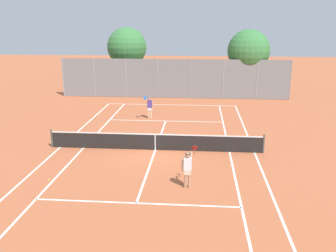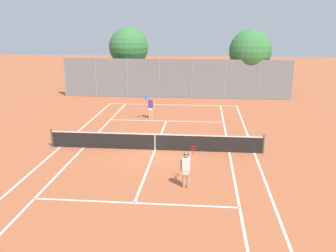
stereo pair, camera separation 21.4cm
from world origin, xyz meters
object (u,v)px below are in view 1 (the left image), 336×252
Objects in this scene: player_far_left at (150,106)px; loose_tennis_ball_2 at (179,147)px; loose_tennis_ball_1 at (48,180)px; tree_behind_right at (250,52)px; loose_tennis_ball_0 at (164,110)px; player_near_side at (188,168)px; tree_behind_left at (128,48)px; loose_tennis_ball_3 at (125,112)px; tennis_net at (155,141)px.

player_far_left is 7.05m from loose_tennis_ball_2.
tree_behind_right reaches higher than loose_tennis_ball_1.
player_near_side is at bearing -80.44° from loose_tennis_ball_0.
loose_tennis_ball_0 is at bearing -63.19° from tree_behind_left.
loose_tennis_ball_2 is 9.53m from loose_tennis_ball_3.
tree_behind_left is at bearing 106.56° from player_near_side.
tree_behind_left is at bearing 98.77° from loose_tennis_ball_3.
loose_tennis_ball_1 is at bearing -105.24° from loose_tennis_ball_0.
tree_behind_left is at bearing 104.99° from tennis_net.
tennis_net is 6.76× the size of player_far_left.
loose_tennis_ball_2 is 19.60m from tree_behind_left.
loose_tennis_ball_3 is at bearing -143.53° from tree_behind_right.
tree_behind_right reaches higher than player_near_side.
loose_tennis_ball_2 is 0.01× the size of tree_behind_right.
loose_tennis_ball_1 and loose_tennis_ball_2 have the same top height.
loose_tennis_ball_1 is 0.01× the size of tree_behind_left.
loose_tennis_ball_2 is at bearing -79.19° from loose_tennis_ball_0.
player_far_left is 0.28× the size of tree_behind_right.
tree_behind_right reaches higher than player_far_left.
loose_tennis_ball_1 and loose_tennis_ball_3 have the same top height.
loose_tennis_ball_3 is 10.82m from tree_behind_left.
player_near_side reaches higher than loose_tennis_ball_1.
player_far_left reaches higher than loose_tennis_ball_3.
loose_tennis_ball_1 is at bearing -104.91° from player_far_left.
tree_behind_right reaches higher than loose_tennis_ball_3.
loose_tennis_ball_1 is at bearing 178.25° from player_near_side.
tennis_net reaches higher than loose_tennis_ball_0.
player_near_side reaches higher than tennis_net.
loose_tennis_ball_0 is 11.00m from tree_behind_right.
player_far_left is 26.88× the size of loose_tennis_ball_0.
tree_behind_right is at bearing 70.26° from loose_tennis_ball_2.
tennis_net is at bearing 46.54° from loose_tennis_ball_1.
loose_tennis_ball_0 is (0.79, 2.62, -0.89)m from player_far_left.
loose_tennis_ball_0 is (-0.46, 9.65, -0.48)m from tennis_net.
tennis_net is 1.46m from loose_tennis_ball_2.
player_near_side is 26.88× the size of loose_tennis_ball_3.
tree_behind_right is at bearing 36.47° from loose_tennis_ball_3.
loose_tennis_ball_0 is 14.75m from loose_tennis_ball_1.
tree_behind_right is at bearing 48.94° from player_far_left.
loose_tennis_ball_3 is at bearing 111.53° from tennis_net.
player_near_side reaches higher than loose_tennis_ball_0.
tennis_net is at bearing -113.04° from tree_behind_right.
player_near_side is at bearing -103.37° from tree_behind_right.
tree_behind_right is (5.06, 21.31, 3.29)m from player_near_side.
loose_tennis_ball_1 is at bearing -118.30° from tree_behind_right.
tree_behind_left reaches higher than loose_tennis_ball_0.
loose_tennis_ball_1 is (-3.88, -14.23, 0.00)m from loose_tennis_ball_0.
tennis_net is 19.62m from tree_behind_left.
player_near_side is at bearing -73.44° from tree_behind_left.
loose_tennis_ball_0 is at bearing 74.76° from loose_tennis_ball_1.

